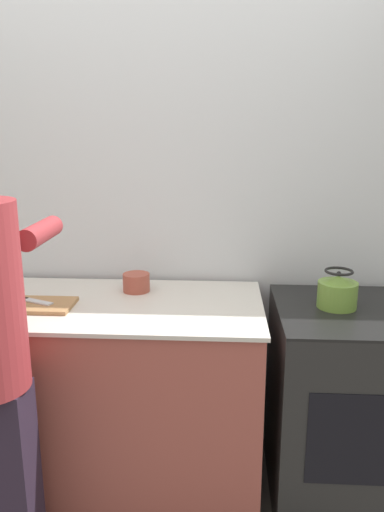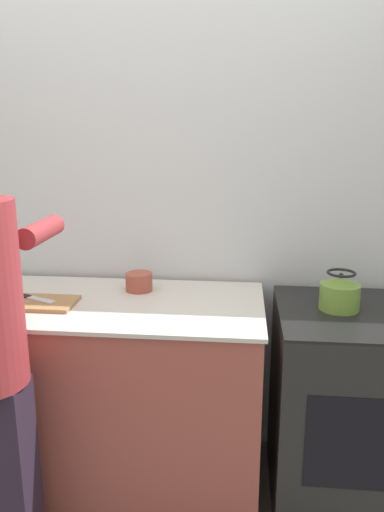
# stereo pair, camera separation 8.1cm
# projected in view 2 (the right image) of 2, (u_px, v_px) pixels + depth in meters

# --- Properties ---
(wall_back) EXTENTS (8.00, 0.05, 2.60)m
(wall_back) POSITION_uv_depth(u_px,v_px,m) (162.00, 209.00, 2.56)
(wall_back) COLOR silver
(wall_back) RESTS_ON ground_plane
(counter) EXTENTS (1.77, 0.71, 0.94)m
(counter) POSITION_uv_depth(u_px,v_px,m) (77.00, 392.00, 2.41)
(counter) COLOR #9E4C42
(counter) RESTS_ON ground_plane
(oven) EXTENTS (0.66, 0.68, 0.93)m
(oven) POSITION_uv_depth(u_px,v_px,m) (347.00, 407.00, 2.27)
(oven) COLOR black
(oven) RESTS_ON ground_plane
(cutting_board) EXTENTS (0.39, 0.20, 0.02)m
(cutting_board) POSITION_uv_depth(u_px,v_px,m) (32.00, 303.00, 2.23)
(cutting_board) COLOR #A87A4C
(cutting_board) RESTS_ON counter
(knife) EXTENTS (0.23, 0.12, 0.01)m
(knife) POSITION_uv_depth(u_px,v_px,m) (33.00, 298.00, 2.25)
(knife) COLOR silver
(knife) RESTS_ON cutting_board
(kettle) EXTENTS (0.17, 0.17, 0.17)m
(kettle) POSITION_uv_depth(u_px,v_px,m) (340.00, 293.00, 2.17)
(kettle) COLOR olive
(kettle) RESTS_ON oven
(bowl_prep) EXTENTS (0.13, 0.13, 0.09)m
(bowl_prep) POSITION_uv_depth(u_px,v_px,m) (139.00, 282.00, 2.41)
(bowl_prep) COLOR #9E4738
(bowl_prep) RESTS_ON counter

